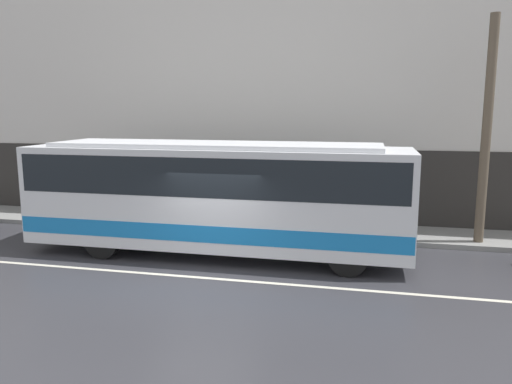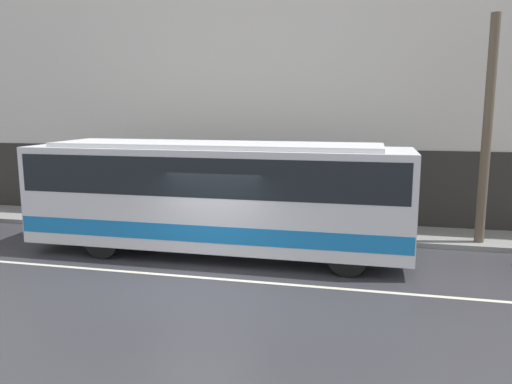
{
  "view_description": "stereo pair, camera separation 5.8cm",
  "coord_description": "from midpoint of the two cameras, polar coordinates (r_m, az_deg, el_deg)",
  "views": [
    {
      "loc": [
        3.85,
        -11.22,
        4.16
      ],
      "look_at": [
        0.83,
        2.07,
        1.85
      ],
      "focal_mm": 35.0,
      "sensor_mm": 36.0,
      "label": 1
    },
    {
      "loc": [
        3.91,
        -11.21,
        4.16
      ],
      "look_at": [
        0.83,
        2.07,
        1.85
      ],
      "focal_mm": 35.0,
      "sensor_mm": 36.0,
      "label": 2
    }
  ],
  "objects": [
    {
      "name": "transit_bus",
      "position": [
        14.14,
        -4.48,
        -0.01
      ],
      "size": [
        10.76,
        2.58,
        3.2
      ],
      "color": "silver",
      "rests_on": "ground_plane"
    },
    {
      "name": "sidewalk",
      "position": [
        17.3,
        -0.28,
        -4.03
      ],
      "size": [
        60.0,
        2.28,
        0.16
      ],
      "color": "gray",
      "rests_on": "ground_plane"
    },
    {
      "name": "utility_pole_near",
      "position": [
        16.11,
        25.0,
        6.29
      ],
      "size": [
        0.27,
        0.27,
        6.64
      ],
      "color": "brown",
      "rests_on": "sidewalk"
    },
    {
      "name": "ground_plane",
      "position": [
        12.57,
        -5.78,
        -9.75
      ],
      "size": [
        60.0,
        60.0,
        0.0
      ],
      "primitive_type": "plane",
      "color": "#333338"
    },
    {
      "name": "building_facade",
      "position": [
        18.1,
        0.66,
        13.2
      ],
      "size": [
        60.0,
        0.35,
        10.97
      ],
      "color": "silver",
      "rests_on": "ground_plane"
    },
    {
      "name": "pedestrian_waiting",
      "position": [
        17.77,
        -4.18,
        -0.74
      ],
      "size": [
        0.36,
        0.36,
        1.74
      ],
      "color": "maroon",
      "rests_on": "sidewalk"
    },
    {
      "name": "lane_stripe",
      "position": [
        12.57,
        -5.78,
        -9.73
      ],
      "size": [
        54.0,
        0.14,
        0.01
      ],
      "color": "beige",
      "rests_on": "ground_plane"
    }
  ]
}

